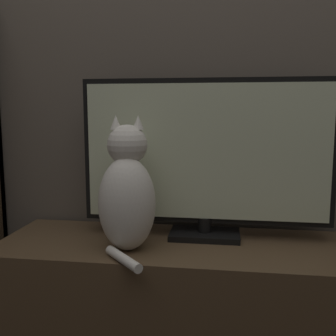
{
  "coord_description": "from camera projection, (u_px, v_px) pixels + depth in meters",
  "views": [
    {
      "loc": [
        0.15,
        -0.29,
        0.98
      ],
      "look_at": [
        -0.03,
        0.96,
        0.8
      ],
      "focal_mm": 42.0,
      "sensor_mm": 36.0,
      "label": 1
    }
  ],
  "objects": [
    {
      "name": "tv_stand",
      "position": [
        176.0,
        318.0,
        1.36
      ],
      "size": [
        1.2,
        0.42,
        0.54
      ],
      "color": "brown",
      "rests_on": "ground_plane"
    },
    {
      "name": "wall_back",
      "position": [
        185.0,
        24.0,
        1.46
      ],
      "size": [
        4.8,
        0.05,
        2.6
      ],
      "color": "#60564C",
      "rests_on": "ground_plane"
    },
    {
      "name": "cat",
      "position": [
        127.0,
        194.0,
        1.24
      ],
      "size": [
        0.2,
        0.29,
        0.43
      ],
      "rotation": [
        0.0,
        0.0,
        0.14
      ],
      "color": "silver",
      "rests_on": "tv_stand"
    },
    {
      "name": "tv",
      "position": [
        206.0,
        156.0,
        1.34
      ],
      "size": [
        0.86,
        0.15,
        0.55
      ],
      "color": "black",
      "rests_on": "tv_stand"
    }
  ]
}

